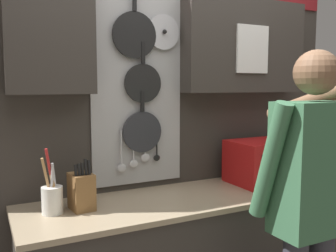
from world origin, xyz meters
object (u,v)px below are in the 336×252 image
object	(u,v)px
microwave	(267,161)
knife_block	(81,191)
utensil_crock	(52,198)
person	(309,194)

from	to	relation	value
microwave	knife_block	world-z (taller)	microwave
knife_block	microwave	bearing A→B (deg)	-0.03
utensil_crock	person	size ratio (longest dim) A/B	0.20
person	utensil_crock	bearing A→B (deg)	148.75
utensil_crock	person	bearing A→B (deg)	-31.25
knife_block	person	distance (m)	1.17
microwave	person	xyz separation A→B (m)	(-0.33, -0.67, -0.01)
person	knife_block	bearing A→B (deg)	144.90
microwave	person	world-z (taller)	person
utensil_crock	person	world-z (taller)	person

